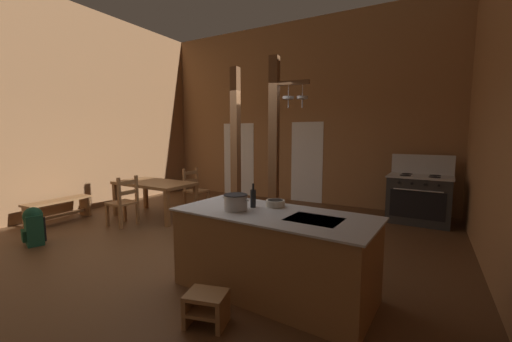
{
  "coord_description": "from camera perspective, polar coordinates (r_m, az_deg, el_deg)",
  "views": [
    {
      "loc": [
        3.07,
        -3.65,
        1.71
      ],
      "look_at": [
        0.45,
        1.05,
        1.09
      ],
      "focal_mm": 21.6,
      "sensor_mm": 36.0,
      "label": 1
    }
  ],
  "objects": [
    {
      "name": "support_post_center",
      "position": [
        5.63,
        -3.8,
        4.01
      ],
      "size": [
        0.14,
        0.14,
        2.91
      ],
      "color": "brown",
      "rests_on": "ground_plane"
    },
    {
      "name": "wall_left",
      "position": [
        7.82,
        -33.4,
        9.72
      ],
      "size": [
        0.14,
        8.5,
        4.56
      ],
      "primitive_type": "cube",
      "color": "#93663F",
      "rests_on": "ground_plane"
    },
    {
      "name": "bench_along_left_wall",
      "position": [
        7.31,
        -32.71,
        -5.58
      ],
      "size": [
        0.42,
        1.24,
        0.44
      ],
      "color": "olive",
      "rests_on": "ground_plane"
    },
    {
      "name": "bottle_tall_on_counter",
      "position": [
        3.53,
        -0.53,
        -5.01
      ],
      "size": [
        0.07,
        0.07,
        0.27
      ],
      "color": "#1E2328",
      "rests_on": "kitchen_island"
    },
    {
      "name": "stockpot_on_counter",
      "position": [
        3.42,
        -3.78,
        -5.78
      ],
      "size": [
        0.34,
        0.27,
        0.17
      ],
      "color": "#B7BABF",
      "rests_on": "kitchen_island"
    },
    {
      "name": "stove_range",
      "position": [
        6.87,
        27.92,
        -4.47
      ],
      "size": [
        1.18,
        0.87,
        1.32
      ],
      "color": "#2C2C2C",
      "rests_on": "ground_plane"
    },
    {
      "name": "dining_table",
      "position": [
        6.82,
        -18.28,
        -2.66
      ],
      "size": [
        1.74,
        0.97,
        0.74
      ],
      "color": "olive",
      "rests_on": "ground_plane"
    },
    {
      "name": "glazed_panel_back_right",
      "position": [
        7.99,
        9.37,
        1.6
      ],
      "size": [
        0.84,
        0.01,
        2.05
      ],
      "primitive_type": "cube",
      "color": "white",
      "rests_on": "ground_plane"
    },
    {
      "name": "ladderback_chair_near_window",
      "position": [
        7.32,
        -11.28,
        -3.42
      ],
      "size": [
        0.5,
        0.5,
        0.95
      ],
      "color": "#9E7044",
      "rests_on": "ground_plane"
    },
    {
      "name": "glazed_door_back_left",
      "position": [
        8.9,
        -3.25,
        2.18
      ],
      "size": [
        1.0,
        0.01,
        2.05
      ],
      "primitive_type": "cube",
      "color": "white",
      "rests_on": "ground_plane"
    },
    {
      "name": "backpack",
      "position": [
        6.01,
        -35.93,
        -8.08
      ],
      "size": [
        0.37,
        0.36,
        0.6
      ],
      "color": "#1E5138",
      "rests_on": "ground_plane"
    },
    {
      "name": "mixing_bowl_on_counter",
      "position": [
        3.59,
        3.58,
        -5.97
      ],
      "size": [
        0.22,
        0.22,
        0.08
      ],
      "color": "silver",
      "rests_on": "kitchen_island"
    },
    {
      "name": "step_stool",
      "position": [
        3.07,
        -9.16,
        -23.43
      ],
      "size": [
        0.42,
        0.36,
        0.3
      ],
      "color": "#9E7044",
      "rests_on": "ground_plane"
    },
    {
      "name": "support_post_with_pot_rack",
      "position": [
        4.84,
        3.59,
        4.55
      ],
      "size": [
        0.63,
        0.22,
        2.91
      ],
      "color": "brown",
      "rests_on": "ground_plane"
    },
    {
      "name": "ground_plane",
      "position": [
        5.08,
        -10.53,
        -13.76
      ],
      "size": [
        8.32,
        8.5,
        0.1
      ],
      "primitive_type": "cube",
      "color": "brown"
    },
    {
      "name": "ladderback_chair_by_post",
      "position": [
        6.38,
        -23.27,
        -5.31
      ],
      "size": [
        0.45,
        0.45,
        0.95
      ],
      "color": "#9E7044",
      "rests_on": "ground_plane"
    },
    {
      "name": "kitchen_island",
      "position": [
        3.46,
        3.08,
        -14.86
      ],
      "size": [
        2.22,
        1.11,
        0.89
      ],
      "color": "olive",
      "rests_on": "ground_plane"
    },
    {
      "name": "wall_back",
      "position": [
        8.19,
        7.19,
        10.55
      ],
      "size": [
        8.32,
        0.14,
        4.56
      ],
      "primitive_type": "cube",
      "color": "#93663F",
      "rests_on": "ground_plane"
    }
  ]
}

